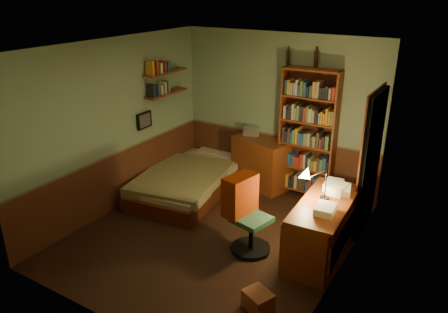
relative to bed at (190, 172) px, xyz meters
The scene contains 23 objects.
floor 1.52m from the bed, 40.95° to the right, with size 3.50×4.00×0.02m, color black.
ceiling 2.72m from the bed, 40.95° to the right, with size 3.50×4.00×0.02m, color silver.
wall_back 1.81m from the bed, 42.94° to the left, with size 3.50×0.02×2.60m, color gray.
wall_left 1.51m from the bed, 123.51° to the right, with size 0.02×4.00×2.60m, color gray.
wall_right 3.19m from the bed, 18.63° to the right, with size 0.02×4.00×2.60m, color gray.
wall_front 3.33m from the bed, 69.44° to the right, with size 3.50×0.02×2.60m, color gray.
doorway 2.93m from the bed, ahead, with size 0.06×0.90×2.00m, color black.
door_trim 2.90m from the bed, ahead, with size 0.02×0.98×2.08m, color #41190C.
bed is the anchor object (origin of this frame).
dresser 1.23m from the bed, 40.54° to the left, with size 0.96×0.48×0.86m, color maroon.
mini_stereo 1.29m from the bed, 53.67° to the left, with size 0.27×0.20×0.14m, color #B2B2B7.
bookshelf 2.05m from the bed, 27.30° to the left, with size 0.90×0.28×2.11m, color maroon.
bottle_left 2.47m from the bed, 38.23° to the left, with size 0.06×0.06×0.22m, color black.
bottle_right 2.74m from the bed, 30.01° to the left, with size 0.07×0.07×0.25m, color black.
desk 2.64m from the bed, 14.12° to the right, with size 0.59×1.42×0.76m, color maroon.
paper_stack 2.72m from the bed, ahead, with size 0.19×0.27×0.11m, color silver.
desk_lamp 2.66m from the bed, 12.50° to the right, with size 0.15×0.15×0.51m, color black.
office_chair 2.04m from the bed, 31.31° to the right, with size 0.50×0.44×1.00m, color #2A533B.
red_jacket 2.30m from the bed, 23.54° to the right, with size 0.25×0.46×0.54m, color #962B07.
wall_shelf_lower 1.38m from the bed, 166.02° to the left, with size 0.20×0.90×0.03m, color maroon.
wall_shelf_upper 1.70m from the bed, 166.02° to the left, with size 0.20×0.90×0.03m, color maroon.
framed_picture 1.16m from the bed, 148.44° to the right, with size 0.04×0.32×0.26m, color black.
cardboard_box_b 3.08m from the bed, 40.61° to the right, with size 0.30×0.25×0.21m, color brown.
Camera 1 is at (2.88, -4.47, 3.31)m, focal length 35.00 mm.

